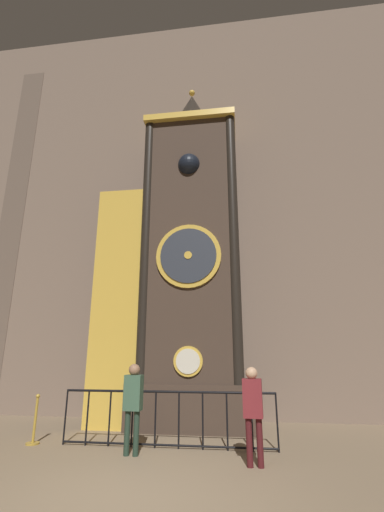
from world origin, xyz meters
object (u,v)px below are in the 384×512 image
Objects in this scene: visitor_far at (253,405)px; stanchion_post at (34,428)px; clock_tower at (177,266)px; visitor_near at (133,399)px.

visitor_far reaches higher than stanchion_post.
clock_tower reaches higher than visitor_near.
visitor_near reaches higher than visitor_far.
visitor_near is (-0.37, -2.54, -3.32)m from clock_tower.
clock_tower reaches higher than visitor_far.
visitor_far is 1.62× the size of stanchion_post.
clock_tower is at bearing 36.58° from stanchion_post.
visitor_near is at bearing 175.84° from visitor_far.
stanchion_post is (-2.33, 0.54, -0.68)m from visitor_near.
clock_tower reaches higher than stanchion_post.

